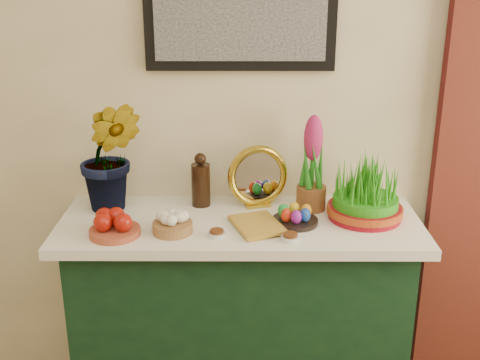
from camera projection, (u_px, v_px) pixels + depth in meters
name	position (u px, v px, depth m)	size (l,w,h in m)	color
room	(334.00, 247.00, 0.28)	(4.50, 4.54, 2.72)	#4F351B
sideboard	(240.00, 322.00, 2.50)	(1.30, 0.45, 0.85)	#13361A
tablecloth	(240.00, 224.00, 2.35)	(1.40, 0.55, 0.04)	white
hyacinth_green	(109.00, 138.00, 2.33)	(0.30, 0.25, 0.60)	#237C1B
apple_bowl	(114.00, 225.00, 2.19)	(0.22, 0.22, 0.09)	#A8482D
garlic_basket	(172.00, 224.00, 2.21)	(0.17, 0.17, 0.08)	olive
vinegar_cruet	(201.00, 182.00, 2.44)	(0.08, 0.08, 0.22)	black
mirror	(258.00, 177.00, 2.43)	(0.26, 0.12, 0.25)	gold
book	(237.00, 228.00, 2.23)	(0.15, 0.22, 0.03)	#BE8E2E
spice_dish_left	(217.00, 233.00, 2.19)	(0.06, 0.06, 0.03)	silver
spice_dish_right	(290.00, 237.00, 2.16)	(0.07, 0.07, 0.03)	silver
egg_plate	(295.00, 217.00, 2.29)	(0.19, 0.19, 0.07)	black
hyacinth_pink	(312.00, 168.00, 2.38)	(0.12, 0.12, 0.39)	brown
wheatgrass_sabzeh	(366.00, 193.00, 2.31)	(0.29, 0.29, 0.24)	maroon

